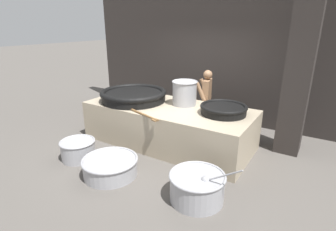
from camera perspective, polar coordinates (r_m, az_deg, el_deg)
ground_plane at (r=5.85m, az=0.00°, el=-5.82°), size 60.00×60.00×0.00m
back_wall at (r=7.20m, az=9.38°, el=15.57°), size 7.36×0.24×4.09m
support_pillar at (r=5.52m, az=27.29°, el=12.67°), size 0.47×0.47×4.09m
hearth_platform at (r=5.69m, az=0.00°, el=-2.00°), size 3.57×1.54×0.84m
giant_wok_near at (r=5.97m, az=-7.50°, el=4.43°), size 1.49×1.49×0.24m
giant_wok_far at (r=5.15m, az=12.00°, el=1.39°), size 0.90×0.90×0.18m
stock_pot at (r=5.60m, az=3.62°, el=5.02°), size 0.54×0.54×0.52m
stirring_paddle at (r=5.17m, az=-6.73°, el=0.81°), size 1.36×0.49×0.04m
cook at (r=6.26m, az=8.32°, el=3.55°), size 0.42×0.59×1.49m
prep_bowl_vegetables at (r=4.01m, az=6.35°, el=-14.98°), size 1.09×0.84×0.76m
prep_bowl_meat at (r=5.38m, az=-18.98°, el=-6.88°), size 0.67×0.67×0.38m
prep_bowl_extra at (r=4.71m, az=-12.45°, el=-10.63°), size 0.97×0.97×0.31m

